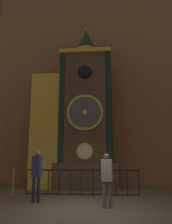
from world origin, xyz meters
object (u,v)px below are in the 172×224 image
visitor_far (107,175)px  clock_tower (76,118)px  visitor_near (37,170)px  stanchion_post (13,186)px

visitor_far → clock_tower: bearing=117.5°
visitor_near → stanchion_post: (-1.37, 1.27, -0.74)m
visitor_far → stanchion_post: bearing=161.0°
visitor_near → stanchion_post: 2.01m
visitor_near → stanchion_post: visitor_near is taller
visitor_near → visitor_far: bearing=1.2°
visitor_far → stanchion_post: 4.33m
visitor_near → clock_tower: bearing=87.5°
visitor_near → visitor_far: (2.50, -0.56, -0.09)m
clock_tower → stanchion_post: (-2.35, -2.08, -3.20)m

